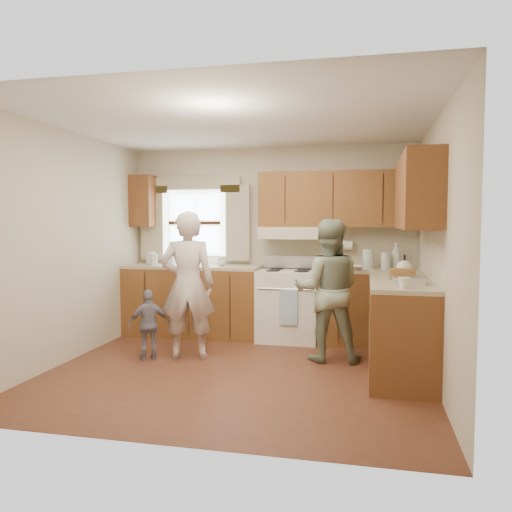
% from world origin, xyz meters
% --- Properties ---
extents(room, '(3.80, 3.80, 3.80)m').
position_xyz_m(room, '(0.00, 0.00, 1.25)').
color(room, '#4E2618').
rests_on(room, ground).
extents(kitchen_fixtures, '(3.80, 2.25, 2.15)m').
position_xyz_m(kitchen_fixtures, '(0.61, 1.08, 0.84)').
color(kitchen_fixtures, '#4A240F').
rests_on(kitchen_fixtures, ground).
extents(stove, '(0.76, 0.67, 1.07)m').
position_xyz_m(stove, '(0.30, 1.44, 0.47)').
color(stove, silver).
rests_on(stove, ground).
extents(woman_left, '(0.67, 0.53, 1.64)m').
position_xyz_m(woman_left, '(-0.66, 0.36, 0.82)').
color(woman_left, beige).
rests_on(woman_left, ground).
extents(woman_right, '(0.81, 0.66, 1.55)m').
position_xyz_m(woman_right, '(0.85, 0.61, 0.78)').
color(woman_right, '#233B26').
rests_on(woman_right, ground).
extents(child, '(0.49, 0.40, 0.78)m').
position_xyz_m(child, '(-1.06, 0.20, 0.39)').
color(child, gray).
rests_on(child, ground).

